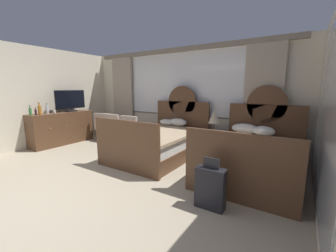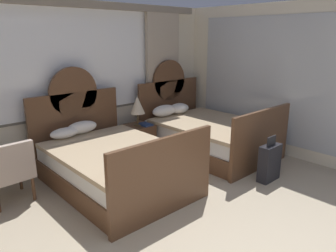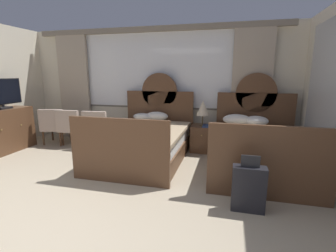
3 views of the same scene
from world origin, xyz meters
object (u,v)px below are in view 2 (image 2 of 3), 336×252
Objects in this scene: suitcase_on_floor at (269,163)px; bed_near_window at (112,163)px; bed_near_mirror at (207,134)px; book_on_nightstand at (145,124)px; table_lamp_on_nightstand at (137,105)px; armchair_by_window_left at (9,169)px; nightstand_between_beds at (138,140)px.

bed_near_window is at bearing 141.45° from suitcase_on_floor.
suitcase_on_floor is at bearing -99.75° from bed_near_mirror.
bed_near_mirror is 1.18m from book_on_nightstand.
table_lamp_on_nightstand is 2.37m from armchair_by_window_left.
table_lamp_on_nightstand is 2.44m from suitcase_on_floor.
armchair_by_window_left reaches higher than suitcase_on_floor.
bed_near_window is 4.05× the size of nightstand_between_beds.
bed_near_mirror is at bearing -7.79° from armchair_by_window_left.
armchair_by_window_left reaches higher than nightstand_between_beds.
book_on_nightstand is (1.15, 0.66, 0.23)m from bed_near_window.
bed_near_mirror is at bearing 80.25° from suitcase_on_floor.
bed_near_window reaches higher than armchair_by_window_left.
nightstand_between_beds is (1.05, 0.76, -0.07)m from bed_near_window.
book_on_nightstand is (0.11, -0.08, -0.36)m from table_lamp_on_nightstand.
table_lamp_on_nightstand is 0.38m from book_on_nightstand.
table_lamp_on_nightstand is at bearing 35.45° from bed_near_window.
armchair_by_window_left is 3.67m from suitcase_on_floor.
bed_near_mirror is 1.29m from nightstand_between_beds.
armchair_by_window_left is (-3.37, 0.46, 0.12)m from bed_near_mirror.
suitcase_on_floor is at bearing -70.45° from nightstand_between_beds.
book_on_nightstand is 0.37× the size of suitcase_on_floor.
suitcase_on_floor reaches higher than nightstand_between_beds.
bed_near_window and bed_near_mirror have the same top height.
armchair_by_window_left is 1.21× the size of suitcase_on_floor.
table_lamp_on_nightstand is (1.04, 0.74, 0.59)m from bed_near_window.
bed_near_mirror reaches higher than suitcase_on_floor.
table_lamp_on_nightstand is 2.08× the size of book_on_nightstand.
book_on_nightstand is (-0.95, 0.65, 0.22)m from bed_near_mirror.
bed_near_window is 1.36m from armchair_by_window_left.
bed_near_window is 1.00× the size of bed_near_mirror.
bed_near_window reaches higher than nightstand_between_beds.
armchair_by_window_left is at bearing -173.23° from table_lamp_on_nightstand.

